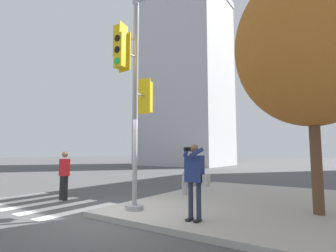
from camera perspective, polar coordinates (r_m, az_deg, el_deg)
ground_plane at (r=7.24m, az=-12.09°, el=-18.57°), size 160.00×160.00×0.00m
sidewalk_corner at (r=8.71m, az=24.07°, el=-15.54°), size 8.00×8.00×0.13m
crosswalk_stripes at (r=9.61m, az=-25.75°, el=-14.88°), size 4.16×2.58×0.01m
traffic_signal_pole at (r=7.38m, az=-7.99°, el=9.26°), size 0.95×1.43×5.71m
person_photographer at (r=5.93m, az=5.85°, el=-10.49°), size 0.58×0.54×1.67m
pedestrian_distant at (r=9.80m, az=-21.66°, el=-9.73°), size 0.34×0.20×1.64m
street_tree at (r=7.90m, az=28.50°, el=14.99°), size 3.76×3.76×6.27m
fire_hydrant at (r=9.45m, az=3.63°, el=-12.35°), size 0.19×0.25×0.80m
building_left at (r=34.43m, az=3.64°, el=9.91°), size 10.65×8.53×21.74m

